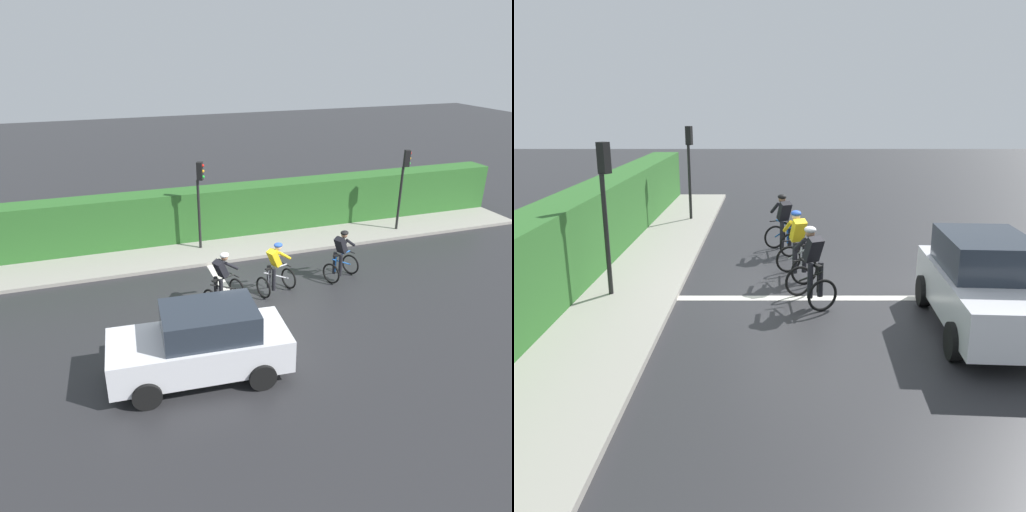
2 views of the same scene
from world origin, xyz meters
The scene contains 11 objects.
ground_plane centered at (0.00, 0.00, 0.00)m, with size 80.00×80.00×0.00m, color #28282B.
sidewalk_kerb centered at (-4.12, 2.00, 0.06)m, with size 2.80×21.65×0.12m, color #9E998E.
stone_wall_low centered at (-5.02, 2.00, 0.26)m, with size 0.44×21.65×0.52m, color gray.
hedge_wall centered at (-5.32, 2.00, 1.01)m, with size 1.10×21.65×2.01m, color #2D6628.
road_marking_stop_line centered at (0.00, -0.55, 0.00)m, with size 7.00×0.30×0.01m, color silver.
cyclist_lead centered at (-0.34, 3.21, 0.80)m, with size 1.07×1.27×1.66m.
cyclist_second centered at (-0.06, 0.83, 0.80)m, with size 1.00×1.24×1.66m.
cyclist_mid centered at (0.16, -0.90, 0.80)m, with size 1.07×1.27×1.66m.
car_white centered at (3.25, -2.23, 0.87)m, with size 2.10×4.21×1.76m.
traffic_light_near_crossing centered at (-4.12, -0.53, 2.22)m, with size 0.27×0.29×3.34m.
traffic_light_far_junction centered at (-3.52, 7.52, 2.22)m, with size 0.24×0.31×3.34m.
Camera 1 is at (12.83, -4.19, 7.27)m, focal length 35.13 mm.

